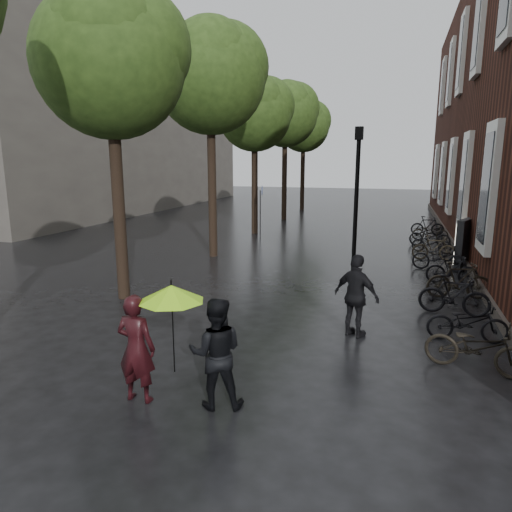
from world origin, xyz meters
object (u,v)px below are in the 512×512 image
at_px(person_black, 216,353).
at_px(lamp_post, 357,189).
at_px(pedestrian_walking, 356,296).
at_px(ad_lightbox, 464,244).
at_px(person_burgundy, 136,348).
at_px(parked_bicycles, 441,259).

relative_size(person_black, lamp_post, 0.37).
xyz_separation_m(pedestrian_walking, ad_lightbox, (3.01, 7.52, -0.02)).
bearing_deg(lamp_post, person_black, -98.48).
height_order(person_burgundy, person_black, person_burgundy).
height_order(person_burgundy, ad_lightbox, ad_lightbox).
distance_m(person_black, ad_lightbox, 12.08).
bearing_deg(pedestrian_walking, person_black, 89.85).
relative_size(pedestrian_walking, ad_lightbox, 1.03).
bearing_deg(person_burgundy, lamp_post, -106.86).
bearing_deg(parked_bicycles, person_black, -111.48).
bearing_deg(lamp_post, ad_lightbox, 35.89).
bearing_deg(parked_bicycles, lamp_post, -147.63).
bearing_deg(ad_lightbox, lamp_post, -120.48).
relative_size(parked_bicycles, lamp_post, 3.55).
xyz_separation_m(person_black, pedestrian_walking, (1.79, 3.56, 0.03)).
height_order(pedestrian_walking, lamp_post, lamp_post).
bearing_deg(pedestrian_walking, person_burgundy, 77.57).
bearing_deg(ad_lightbox, person_black, -89.81).
bearing_deg(parked_bicycles, ad_lightbox, 46.47).
height_order(parked_bicycles, lamp_post, lamp_post).
bearing_deg(ad_lightbox, person_burgundy, -94.61).
distance_m(person_burgundy, parked_bicycles, 11.77).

